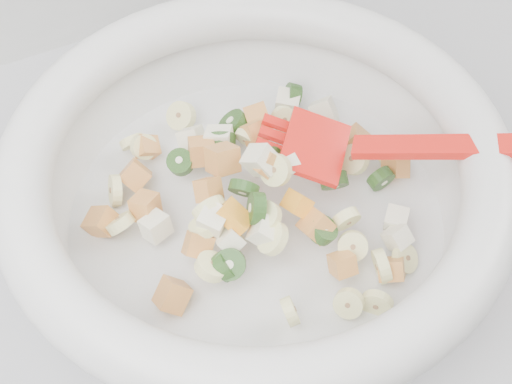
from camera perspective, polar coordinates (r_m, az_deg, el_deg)
name	(u,v)px	position (r m, az deg, el deg)	size (l,w,h in m)	color
mixing_bowl	(256,182)	(0.57, 0.03, 0.81)	(0.44, 0.40, 0.13)	silver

